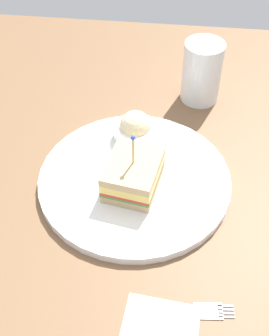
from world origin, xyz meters
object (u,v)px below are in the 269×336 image
Objects in this scene: drink_glass at (201,75)px; napkin at (160,331)px; coleslaw_bowl at (135,129)px; fork at (193,311)px; sandwich_half_center at (131,174)px; plate at (134,180)px.

drink_glass is 1.24× the size of napkin.
coleslaw_bowl is 0.54× the size of fork.
drink_glass reaches higher than fork.
napkin is at bearing -164.44° from sandwich_half_center.
coleslaw_bowl is 33.23cm from napkin.
drink_glass is 43.80cm from fork.
plate is 9.40cm from coleslaw_bowl.
napkin is at bearing -168.33° from coleslaw_bowl.
coleslaw_bowl is 0.78× the size of napkin.
sandwich_half_center is (-1.68, 0.27, 3.13)cm from plate.
plate is 4.13× the size of coleslaw_bowl.
coleslaw_bowl is at bearing 143.47° from drink_glass.
drink_glass is (23.11, -9.56, 4.36)cm from plate.
sandwich_half_center is at bearing 28.12° from fork.
drink_glass is (24.79, -9.83, 1.24)cm from sandwich_half_center.
sandwich_half_center is 0.92× the size of drink_glass.
sandwich_half_center reaches higher than coleslaw_bowl.
sandwich_half_center is 10.69cm from coleslaw_bowl.
plate is 24.12cm from napkin.
plate reaches higher than fork.
drink_glass is (14.13, -10.47, 1.74)cm from coleslaw_bowl.
fork is at bearing -154.48° from plate.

